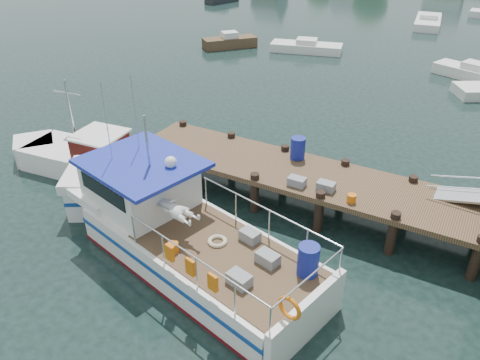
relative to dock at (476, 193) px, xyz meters
The scene contains 8 objects.
ground_plane 6.89m from the dock, behind, with size 160.00×160.00×0.00m, color black.
dock is the anchor object (origin of this frame).
lobster_boat 9.62m from the dock, 150.66° to the right, with size 11.27×5.46×5.44m.
work_boat 14.89m from the dock, behind, with size 7.62×2.96×3.99m.
moored_rowboat 27.01m from the dock, 136.91° to the left, with size 3.86×4.17×1.24m.
moored_a 24.58m from the dock, 124.33° to the left, with size 5.73×3.12×1.00m.
moored_b 19.60m from the dock, 95.13° to the left, with size 5.23×3.32×1.09m.
moored_d 35.23m from the dock, 101.95° to the left, with size 3.04×6.73×1.10m.
Camera 1 is at (6.16, -14.20, 9.88)m, focal length 35.00 mm.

